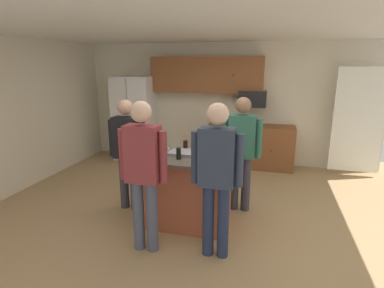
% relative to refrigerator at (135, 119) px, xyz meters
% --- Properties ---
extents(floor, '(7.04, 7.04, 0.00)m').
position_rel_refrigerator_xyz_m(floor, '(2.00, -2.38, -0.94)').
color(floor, tan).
rests_on(floor, ground).
extents(ceiling, '(7.04, 7.04, 0.00)m').
position_rel_refrigerator_xyz_m(ceiling, '(2.00, -2.38, 1.66)').
color(ceiling, white).
extents(back_wall, '(6.40, 0.10, 2.60)m').
position_rel_refrigerator_xyz_m(back_wall, '(2.00, 0.42, 0.36)').
color(back_wall, beige).
rests_on(back_wall, ground).
extents(side_wall_left, '(0.10, 5.60, 2.60)m').
position_rel_refrigerator_xyz_m(side_wall_left, '(-1.20, -2.38, 0.36)').
color(side_wall_left, beige).
rests_on(side_wall_left, ground).
extents(french_door_window_panel, '(0.90, 0.06, 2.00)m').
position_rel_refrigerator_xyz_m(french_door_window_panel, '(4.60, 0.02, 0.16)').
color(french_door_window_panel, white).
rests_on(french_door_window_panel, ground).
extents(cabinet_run_upper, '(2.40, 0.38, 0.75)m').
position_rel_refrigerator_xyz_m(cabinet_run_upper, '(1.60, 0.22, 0.98)').
color(cabinet_run_upper, brown).
extents(cabinet_run_lower, '(1.80, 0.63, 0.90)m').
position_rel_refrigerator_xyz_m(cabinet_run_lower, '(2.60, 0.10, -0.49)').
color(cabinet_run_lower, brown).
rests_on(cabinet_run_lower, ground).
extents(refrigerator, '(0.86, 0.76, 1.89)m').
position_rel_refrigerator_xyz_m(refrigerator, '(0.00, 0.00, 0.00)').
color(refrigerator, white).
rests_on(refrigerator, ground).
extents(microwave_over_range, '(0.56, 0.40, 0.32)m').
position_rel_refrigerator_xyz_m(microwave_over_range, '(2.60, 0.12, 0.51)').
color(microwave_over_range, black).
extents(kitchen_island, '(1.27, 0.88, 0.97)m').
position_rel_refrigerator_xyz_m(kitchen_island, '(1.94, -2.60, -0.45)').
color(kitchen_island, '#AD5638').
rests_on(kitchen_island, ground).
extents(person_guest_by_door, '(0.57, 0.23, 1.77)m').
position_rel_refrigerator_xyz_m(person_guest_by_door, '(1.66, -3.36, 0.08)').
color(person_guest_by_door, '#4C5166').
rests_on(person_guest_by_door, ground).
extents(person_host_foreground, '(0.57, 0.22, 1.66)m').
position_rel_refrigerator_xyz_m(person_host_foreground, '(0.99, -2.40, 0.01)').
color(person_host_foreground, '#383842').
rests_on(person_host_foreground, ground).
extents(person_guest_right, '(0.57, 0.22, 1.70)m').
position_rel_refrigerator_xyz_m(person_guest_right, '(2.61, -2.02, 0.04)').
color(person_guest_right, '#383842').
rests_on(person_guest_right, ground).
extents(person_guest_left, '(0.57, 0.23, 1.76)m').
position_rel_refrigerator_xyz_m(person_guest_left, '(2.47, -3.27, 0.08)').
color(person_guest_left, '#232D4C').
rests_on(person_guest_left, ground).
extents(glass_dark_ale, '(0.06, 0.06, 0.15)m').
position_rel_refrigerator_xyz_m(glass_dark_ale, '(1.89, -2.79, 0.10)').
color(glass_dark_ale, black).
rests_on(glass_dark_ale, kitchen_island).
extents(mug_blue_stoneware, '(0.13, 0.08, 0.10)m').
position_rel_refrigerator_xyz_m(mug_blue_stoneware, '(1.62, -2.79, 0.07)').
color(mug_blue_stoneware, '#4C6B99').
rests_on(mug_blue_stoneware, kitchen_island).
extents(glass_stout_tall, '(0.06, 0.06, 0.14)m').
position_rel_refrigerator_xyz_m(glass_stout_tall, '(2.39, -2.40, 0.09)').
color(glass_stout_tall, '#321614').
rests_on(glass_stout_tall, kitchen_island).
extents(glass_short_whisky, '(0.06, 0.06, 0.13)m').
position_rel_refrigerator_xyz_m(glass_short_whisky, '(1.86, -2.34, 0.09)').
color(glass_short_whisky, black).
rests_on(glass_short_whisky, kitchen_island).
extents(mug_ceramic_white, '(0.13, 0.09, 0.11)m').
position_rel_refrigerator_xyz_m(mug_ceramic_white, '(1.61, -2.57, 0.08)').
color(mug_ceramic_white, white).
rests_on(mug_ceramic_white, kitchen_island).
extents(tumbler_amber, '(0.06, 0.06, 0.12)m').
position_rel_refrigerator_xyz_m(tumbler_amber, '(1.50, -2.68, 0.08)').
color(tumbler_amber, black).
rests_on(tumbler_amber, kitchen_island).
extents(glass_pilsner, '(0.07, 0.07, 0.13)m').
position_rel_refrigerator_xyz_m(glass_pilsner, '(2.14, -2.77, 0.09)').
color(glass_pilsner, black).
rests_on(glass_pilsner, kitchen_island).
extents(serving_tray, '(0.44, 0.30, 0.04)m').
position_rel_refrigerator_xyz_m(serving_tray, '(1.92, -2.56, 0.05)').
color(serving_tray, '#B7B7BC').
rests_on(serving_tray, kitchen_island).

